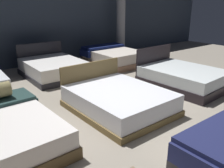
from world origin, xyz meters
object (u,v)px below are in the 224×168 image
at_px(bed_8, 113,57).
at_px(bed_5, 182,77).
at_px(bed_4, 118,100).
at_px(support_pillar, 121,11).
at_px(bed_7, 53,68).

bearing_deg(bed_8, bed_5, -90.96).
relative_size(bed_5, bed_8, 1.09).
xyz_separation_m(bed_4, bed_5, (2.20, 0.08, 0.03)).
bearing_deg(bed_8, bed_4, -126.70).
xyz_separation_m(bed_5, support_pillar, (1.34, 4.08, 1.50)).
relative_size(bed_4, bed_7, 1.03).
height_order(bed_5, bed_7, bed_5).
bearing_deg(bed_4, support_pillar, 48.72).
xyz_separation_m(bed_7, bed_8, (2.27, 0.03, 0.02)).
height_order(bed_4, bed_5, bed_5).
distance_m(bed_4, bed_7, 2.99).
height_order(bed_4, bed_7, bed_7).
bearing_deg(bed_7, bed_5, -51.88).
bearing_deg(support_pillar, bed_8, -138.33).
xyz_separation_m(bed_4, bed_8, (2.25, 3.02, 0.04)).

